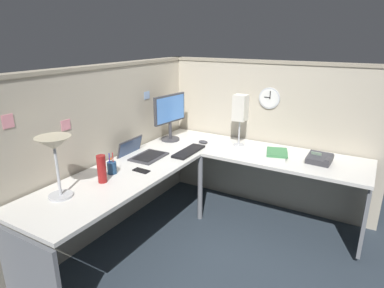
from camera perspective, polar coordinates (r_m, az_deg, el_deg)
name	(u,v)px	position (r m, az deg, el deg)	size (l,w,h in m)	color
ground_plane	(206,230)	(3.35, 2.48, -14.60)	(6.80, 6.80, 0.00)	#2D3842
cubicle_wall_back	(108,150)	(3.21, -14.35, -0.96)	(2.57, 0.12, 1.58)	#B7AD99
cubicle_wall_right	(266,135)	(3.67, 12.70, 1.59)	(0.12, 2.37, 1.58)	#B7AD99
desk	(204,177)	(2.92, 2.14, -5.76)	(2.35, 2.15, 0.73)	silver
monitor	(170,114)	(3.53, -3.84, 5.22)	(0.46, 0.20, 0.50)	#38383D
laptop	(141,153)	(3.16, -8.91, -1.61)	(0.35, 0.39, 0.22)	#38383D
keyboard	(189,151)	(3.22, -0.56, -1.28)	(0.43, 0.14, 0.02)	black
computer_mouse	(203,142)	(3.49, 1.94, 0.37)	(0.06, 0.10, 0.03)	#38383D
desk_lamp_dome	(54,148)	(2.41, -22.73, -0.68)	(0.24, 0.24, 0.44)	#B7BABF
pen_cup	(112,167)	(2.80, -13.71, -3.97)	(0.08, 0.08, 0.18)	navy
cell_phone	(141,171)	(2.82, -8.77, -4.58)	(0.07, 0.14, 0.01)	black
thermos_flask	(102,169)	(2.64, -15.37, -4.18)	(0.07, 0.07, 0.22)	maroon
office_phone	(320,159)	(3.16, 21.31, -2.47)	(0.20, 0.22, 0.11)	#38383D
book_stack	(276,154)	(3.22, 14.35, -1.66)	(0.32, 0.26, 0.04)	silver
desk_lamp_paper	(240,109)	(3.36, 8.35, 5.98)	(0.13, 0.13, 0.53)	#B7BABF
wall_clock	(269,98)	(3.52, 13.27, 7.74)	(0.04, 0.22, 0.22)	#B7BABF
pinned_note_leftmost	(147,95)	(3.47, -7.83, 8.36)	(0.09, 0.00, 0.08)	#99B7E5
pinned_note_middle	(8,121)	(2.49, -29.27, 3.44)	(0.08, 0.00, 0.09)	pink
pinned_note_rightmost	(66,125)	(2.76, -21.01, 3.08)	(0.09, 0.00, 0.08)	pink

